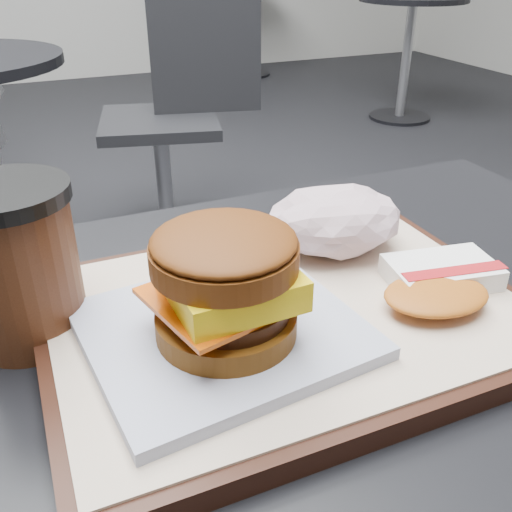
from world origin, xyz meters
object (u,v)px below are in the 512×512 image
object	(u,v)px
breakfast_sandwich	(225,296)
crumpled_wrapper	(336,220)
hash_brown	(439,282)
neighbor_chair	(176,107)
serving_tray	(286,315)
coffee_cup	(17,259)
customer_table	(309,506)

from	to	relation	value
breakfast_sandwich	crumpled_wrapper	xyz separation A→B (m)	(0.15, 0.10, -0.01)
hash_brown	neighbor_chair	distance (m)	1.78
serving_tray	neighbor_chair	size ratio (longest dim) A/B	0.43
serving_tray	coffee_cup	distance (m)	0.21
breakfast_sandwich	serving_tray	bearing A→B (deg)	22.50
breakfast_sandwich	coffee_cup	xyz separation A→B (m)	(-0.13, 0.09, 0.01)
serving_tray	coffee_cup	size ratio (longest dim) A/B	3.02
customer_table	serving_tray	bearing A→B (deg)	108.10
customer_table	hash_brown	size ratio (longest dim) A/B	6.38
coffee_cup	breakfast_sandwich	bearing A→B (deg)	-36.28
serving_tray	breakfast_sandwich	size ratio (longest dim) A/B	1.84
serving_tray	hash_brown	xyz separation A→B (m)	(0.12, -0.03, 0.02)
serving_tray	breakfast_sandwich	xyz separation A→B (m)	(-0.06, -0.03, 0.05)
serving_tray	crumpled_wrapper	size ratio (longest dim) A/B	2.99
hash_brown	crumpled_wrapper	distance (m)	0.11
serving_tray	hash_brown	bearing A→B (deg)	-15.15
hash_brown	neighbor_chair	xyz separation A→B (m)	(0.27, 1.73, -0.29)
breakfast_sandwich	crumpled_wrapper	world-z (taller)	breakfast_sandwich
breakfast_sandwich	neighbor_chair	bearing A→B (deg)	75.43
customer_table	crumpled_wrapper	world-z (taller)	crumpled_wrapper
breakfast_sandwich	hash_brown	distance (m)	0.19
neighbor_chair	serving_tray	bearing A→B (deg)	-102.86
crumpled_wrapper	customer_table	bearing A→B (deg)	-124.22
customer_table	breakfast_sandwich	size ratio (longest dim) A/B	3.87
coffee_cup	neighbor_chair	size ratio (longest dim) A/B	0.14
crumpled_wrapper	coffee_cup	xyz separation A→B (m)	(-0.27, -0.00, 0.02)
coffee_cup	neighbor_chair	world-z (taller)	coffee_cup
customer_table	neighbor_chair	size ratio (longest dim) A/B	0.91
hash_brown	breakfast_sandwich	bearing A→B (deg)	177.43
crumpled_wrapper	coffee_cup	distance (m)	0.27
serving_tray	neighbor_chair	bearing A→B (deg)	77.14
breakfast_sandwich	crumpled_wrapper	distance (m)	0.17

